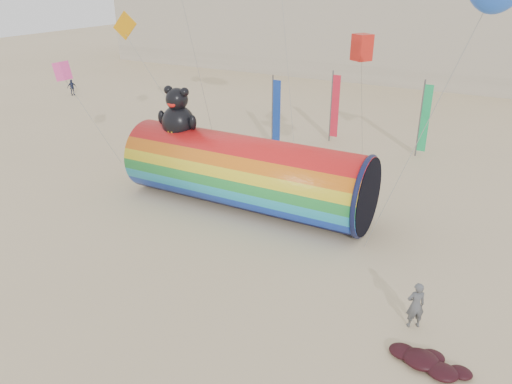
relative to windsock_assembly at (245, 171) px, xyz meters
The scene contains 5 objects.
ground 5.14m from the windsock_assembly, 68.60° to the right, with size 160.00×160.00×0.00m, color #CCB58C.
windsock_assembly is the anchor object (origin of this frame).
kite_handler 11.78m from the windsock_assembly, 29.84° to the right, with size 0.66×0.43×1.80m, color #505256.
fabric_bundle 13.52m from the windsock_assembly, 34.66° to the right, with size 2.62×1.35×0.41m.
festival_banners 11.54m from the windsock_assembly, 83.59° to the left, with size 9.93×3.73×5.20m.
Camera 1 is at (10.39, -16.66, 11.55)m, focal length 35.00 mm.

